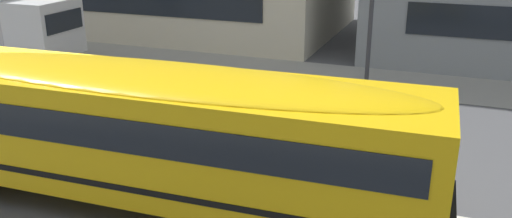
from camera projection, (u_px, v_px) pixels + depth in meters
The scene contains 4 objects.
ground_plane at pixel (70, 149), 12.70m from camera, with size 400.00×400.00×0.00m, color #4C4C4F.
sidewalk_far at pixel (217, 64), 20.00m from camera, with size 120.00×3.00×0.01m, color gray.
lane_centreline at pixel (70, 149), 12.70m from camera, with size 110.00×0.16×0.01m, color silver.
school_bus at pixel (148, 125), 9.85m from camera, with size 11.93×2.87×2.65m.
Camera 1 is at (8.28, -9.30, 5.17)m, focal length 37.62 mm.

